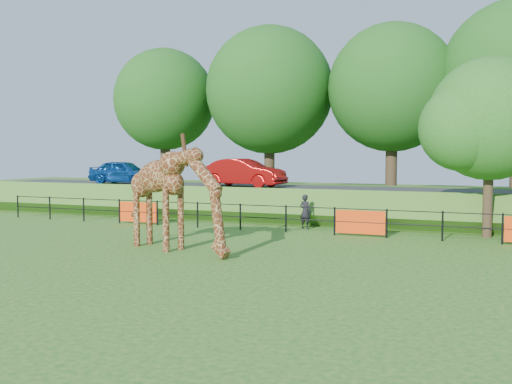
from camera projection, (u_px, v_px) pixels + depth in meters
ground at (190, 271)px, 15.52m from camera, size 90.00×90.00×0.00m
giraffe at (176, 199)px, 18.46m from camera, size 4.75×2.47×3.39m
perimeter_fence at (286, 219)px, 22.88m from camera, size 28.07×0.10×1.10m
embankment at (333, 201)px, 29.81m from camera, size 40.00×9.00×1.30m
road at (325, 190)px, 28.37m from camera, size 40.00×5.00×0.12m
car_blue at (124, 172)px, 32.31m from camera, size 4.01×1.68×1.35m
car_red at (244, 173)px, 29.69m from camera, size 4.60×2.06×1.46m
visitor at (305, 212)px, 23.96m from camera, size 0.61×0.48×1.46m
tree_east at (493, 124)px, 21.29m from camera, size 5.40×4.71×6.76m
bg_tree_line at (391, 87)px, 34.66m from camera, size 37.30×8.80×11.82m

